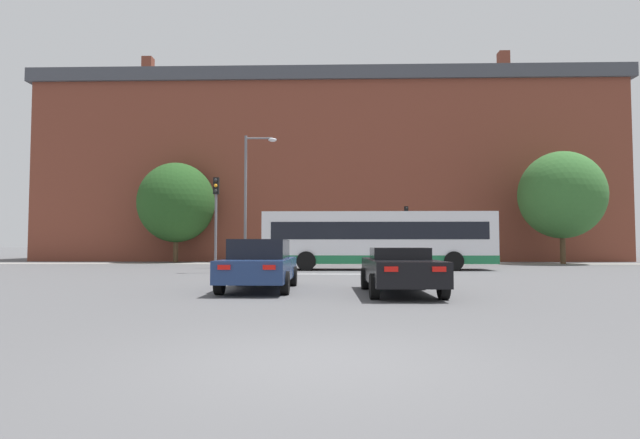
% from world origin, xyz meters
% --- Properties ---
extents(ground_plane, '(400.00, 400.00, 0.00)m').
position_xyz_m(ground_plane, '(0.00, 0.00, 0.00)').
color(ground_plane, '#545456').
extents(stop_line_strip, '(7.64, 0.30, 0.01)m').
position_xyz_m(stop_line_strip, '(0.00, 16.95, 0.00)').
color(stop_line_strip, silver).
rests_on(stop_line_strip, ground_plane).
extents(far_pavement, '(68.49, 2.50, 0.01)m').
position_xyz_m(far_pavement, '(0.00, 29.04, 0.01)').
color(far_pavement, gray).
rests_on(far_pavement, ground_plane).
extents(brick_civic_building, '(48.64, 14.58, 18.30)m').
position_xyz_m(brick_civic_building, '(-0.29, 40.19, 7.83)').
color(brick_civic_building, brown).
rests_on(brick_civic_building, ground_plane).
extents(car_saloon_left, '(2.00, 4.70, 1.51)m').
position_xyz_m(car_saloon_left, '(-2.01, 8.97, 0.76)').
color(car_saloon_left, navy).
rests_on(car_saloon_left, ground_plane).
extents(car_roadster_right, '(1.99, 4.56, 1.26)m').
position_xyz_m(car_roadster_right, '(2.03, 7.92, 0.67)').
color(car_roadster_right, black).
rests_on(car_roadster_right, ground_plane).
extents(bus_crossing_lead, '(12.18, 2.73, 3.07)m').
position_xyz_m(bus_crossing_lead, '(2.57, 20.97, 1.65)').
color(bus_crossing_lead, silver).
rests_on(bus_crossing_lead, ground_plane).
extents(traffic_light_far_right, '(0.26, 0.31, 3.96)m').
position_xyz_m(traffic_light_far_right, '(5.19, 28.16, 2.67)').
color(traffic_light_far_right, slate).
rests_on(traffic_light_far_right, ground_plane).
extents(traffic_light_near_left, '(0.26, 0.31, 4.56)m').
position_xyz_m(traffic_light_near_left, '(-5.41, 17.68, 3.04)').
color(traffic_light_near_left, slate).
rests_on(traffic_light_near_left, ground_plane).
extents(street_lamp_junction, '(1.90, 0.36, 7.73)m').
position_xyz_m(street_lamp_junction, '(-4.63, 22.92, 4.65)').
color(street_lamp_junction, slate).
rests_on(street_lamp_junction, ground_plane).
extents(pedestrian_waiting, '(0.45, 0.42, 1.60)m').
position_xyz_m(pedestrian_waiting, '(-5.26, 29.22, 0.93)').
color(pedestrian_waiting, black).
rests_on(pedestrian_waiting, ground_plane).
extents(tree_by_building, '(5.77, 5.77, 7.83)m').
position_xyz_m(tree_by_building, '(16.08, 29.02, 4.79)').
color(tree_by_building, '#4C3823').
rests_on(tree_by_building, ground_plane).
extents(tree_kerbside, '(5.75, 5.75, 7.54)m').
position_xyz_m(tree_kerbside, '(-11.69, 31.46, 4.52)').
color(tree_kerbside, '#4C3823').
rests_on(tree_kerbside, ground_plane).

